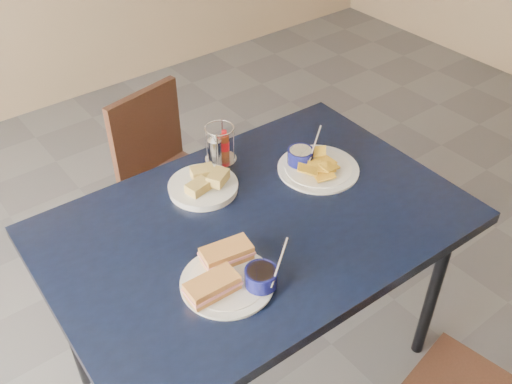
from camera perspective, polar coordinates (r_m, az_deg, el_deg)
dining_table at (r=1.79m, az=0.03°, el=-4.32°), size 1.29×0.88×0.75m
chair_far at (r=2.53m, az=-9.06°, el=2.83°), size 0.42×0.41×0.77m
sandwich_plate at (r=1.55m, az=-2.58°, el=-8.26°), size 0.29×0.26×0.12m
plantain_plate at (r=1.95m, az=5.68°, el=2.80°), size 0.28×0.28×0.12m
bread_basket at (r=1.85m, az=-5.21°, el=0.69°), size 0.22×0.22×0.07m
condiment_caddy at (r=1.96m, az=-3.73°, el=4.53°), size 0.11×0.11×0.14m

